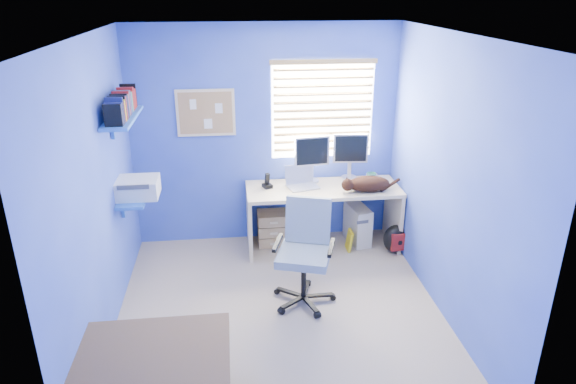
{
  "coord_description": "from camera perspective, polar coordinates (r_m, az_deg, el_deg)",
  "views": [
    {
      "loc": [
        -0.39,
        -4.02,
        2.85
      ],
      "look_at": [
        0.15,
        0.65,
        0.95
      ],
      "focal_mm": 32.0,
      "sensor_mm": 36.0,
      "label": 1
    }
  ],
  "objects": [
    {
      "name": "monitor_left",
      "position": [
        5.85,
        2.64,
        3.66
      ],
      "size": [
        0.41,
        0.17,
        0.54
      ],
      "primitive_type": "cube",
      "rotation": [
        0.0,
        0.0,
        0.12
      ],
      "color": "silver",
      "rests_on": "desk"
    },
    {
      "name": "drawer_boxes",
      "position": [
        6.04,
        -1.68,
        -4.02
      ],
      "size": [
        0.35,
        0.28,
        0.41
      ],
      "primitive_type": "cube",
      "color": "tan",
      "rests_on": "floor"
    },
    {
      "name": "wall_front",
      "position": [
        2.93,
        2.23,
        -11.16
      ],
      "size": [
        3.0,
        0.01,
        2.5
      ],
      "primitive_type": "cube",
      "color": "blue",
      "rests_on": "ground"
    },
    {
      "name": "cd_spindle",
      "position": [
        6.05,
        9.26,
        1.67
      ],
      "size": [
        0.13,
        0.13,
        0.07
      ],
      "primitive_type": "cylinder",
      "color": "silver",
      "rests_on": "desk"
    },
    {
      "name": "wall_shelves",
      "position": [
        5.07,
        -17.33,
        4.76
      ],
      "size": [
        0.42,
        0.9,
        1.05
      ],
      "color": "blue",
      "rests_on": "ground"
    },
    {
      "name": "monitor_right",
      "position": [
        5.99,
        6.89,
        3.97
      ],
      "size": [
        0.41,
        0.16,
        0.54
      ],
      "primitive_type": "cube",
      "rotation": [
        0.0,
        0.0,
        -0.09
      ],
      "color": "silver",
      "rests_on": "desk"
    },
    {
      "name": "cat",
      "position": [
        5.7,
        8.95,
        0.9
      ],
      "size": [
        0.5,
        0.31,
        0.17
      ],
      "primitive_type": "ellipsoid",
      "rotation": [
        0.0,
        0.0,
        0.15
      ],
      "color": "black",
      "rests_on": "desk"
    },
    {
      "name": "floor",
      "position": [
        4.94,
        -0.88,
        -13.2
      ],
      "size": [
        3.0,
        3.2,
        0.0
      ],
      "primitive_type": "cube",
      "color": "gray",
      "rests_on": "ground"
    },
    {
      "name": "wall_left",
      "position": [
        4.47,
        -20.49,
        -0.46
      ],
      "size": [
        0.01,
        3.2,
        2.5
      ],
      "primitive_type": "cube",
      "color": "blue",
      "rests_on": "ground"
    },
    {
      "name": "desk",
      "position": [
        5.92,
        3.84,
        -2.83
      ],
      "size": [
        1.72,
        0.65,
        0.74
      ],
      "primitive_type": "cube",
      "color": "beige",
      "rests_on": "floor"
    },
    {
      "name": "office_chair",
      "position": [
        4.94,
        1.86,
        -8.14
      ],
      "size": [
        0.73,
        0.73,
        0.99
      ],
      "color": "black",
      "rests_on": "floor"
    },
    {
      "name": "yellow_book",
      "position": [
        5.98,
        6.83,
        -5.35
      ],
      "size": [
        0.03,
        0.17,
        0.24
      ],
      "primitive_type": "cube",
      "color": "yellow",
      "rests_on": "floor"
    },
    {
      "name": "window_blinds",
      "position": [
        5.83,
        3.89,
        9.08
      ],
      "size": [
        1.15,
        0.05,
        1.1
      ],
      "color": "white",
      "rests_on": "ground"
    },
    {
      "name": "corkboard",
      "position": [
        5.75,
        -9.13,
        8.68
      ],
      "size": [
        0.64,
        0.02,
        0.52
      ],
      "color": "beige",
      "rests_on": "ground"
    },
    {
      "name": "phone",
      "position": [
        5.73,
        -2.32,
        1.29
      ],
      "size": [
        0.12,
        0.13,
        0.17
      ],
      "primitive_type": "cube",
      "rotation": [
        0.0,
        0.0,
        0.36
      ],
      "color": "black",
      "rests_on": "desk"
    },
    {
      "name": "wall_back",
      "position": [
        5.86,
        -2.55,
        6.13
      ],
      "size": [
        3.0,
        0.01,
        2.5
      ],
      "primitive_type": "cube",
      "color": "blue",
      "rests_on": "ground"
    },
    {
      "name": "ceiling",
      "position": [
        4.05,
        -1.09,
        17.04
      ],
      "size": [
        3.0,
        3.2,
        0.0
      ],
      "primitive_type": "cube",
      "color": "white",
      "rests_on": "wall_back"
    },
    {
      "name": "wall_right",
      "position": [
        4.72,
        17.45,
        1.15
      ],
      "size": [
        0.01,
        3.2,
        2.5
      ],
      "primitive_type": "cube",
      "color": "blue",
      "rests_on": "ground"
    },
    {
      "name": "backpack",
      "position": [
        5.99,
        11.89,
        -5.1
      ],
      "size": [
        0.31,
        0.25,
        0.34
      ],
      "primitive_type": "ellipsoid",
      "rotation": [
        0.0,
        0.0,
        0.1
      ],
      "color": "black",
      "rests_on": "floor"
    },
    {
      "name": "tower_pc",
      "position": [
        6.13,
        7.72,
        -3.54
      ],
      "size": [
        0.26,
        0.47,
        0.45
      ],
      "primitive_type": "cube",
      "rotation": [
        0.0,
        0.0,
        0.17
      ],
      "color": "beige",
      "rests_on": "floor"
    },
    {
      "name": "mug",
      "position": [
        6.01,
        9.24,
        1.65
      ],
      "size": [
        0.1,
        0.09,
        0.1
      ],
      "primitive_type": "imported",
      "color": "#337D5E",
      "rests_on": "desk"
    },
    {
      "name": "laptop",
      "position": [
        5.72,
        1.66,
        1.54
      ],
      "size": [
        0.38,
        0.33,
        0.22
      ],
      "primitive_type": "cube",
      "rotation": [
        0.0,
        0.0,
        0.25
      ],
      "color": "silver",
      "rests_on": "desk"
    }
  ]
}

